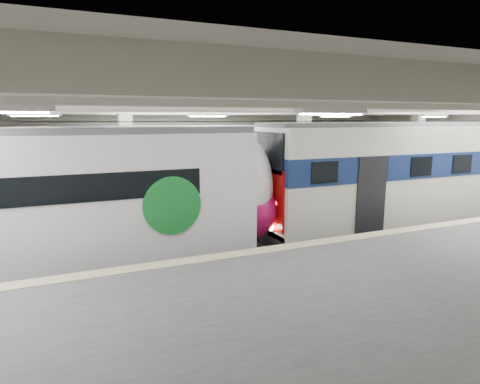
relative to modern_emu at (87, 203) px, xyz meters
name	(u,v)px	position (x,y,z in m)	size (l,w,h in m)	color
station_hall	(247,169)	(4.66, -1.74, 1.01)	(36.00, 24.00, 5.75)	black
modern_emu	(87,203)	(0.00, 0.00, 0.00)	(14.15, 2.92, 4.55)	white
older_rer	(410,174)	(13.24, 0.00, 0.20)	(14.17, 3.13, 4.64)	silver
far_train	(124,175)	(1.82, 5.50, 0.08)	(14.04, 2.89, 4.48)	white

